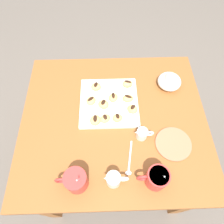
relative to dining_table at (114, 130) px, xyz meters
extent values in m
plane|color=#665B51|center=(0.00, 0.00, -0.57)|extent=(8.00, 8.00, 0.00)
cube|color=#935628|center=(0.00, 0.00, 0.11)|extent=(0.93, 0.84, 0.04)
cube|color=#935628|center=(-0.41, -0.36, -0.24)|extent=(0.07, 0.07, 0.66)
cube|color=#935628|center=(0.41, -0.36, -0.24)|extent=(0.07, 0.07, 0.66)
cube|color=#935628|center=(-0.41, 0.36, -0.24)|extent=(0.07, 0.07, 0.66)
cube|color=#935628|center=(0.41, 0.36, -0.24)|extent=(0.07, 0.07, 0.66)
cube|color=silver|center=(0.02, -0.09, 0.14)|extent=(0.30, 0.30, 0.02)
cylinder|color=red|center=(-0.17, 0.31, 0.18)|extent=(0.09, 0.09, 0.09)
torus|color=red|center=(-0.11, 0.31, 0.18)|extent=(0.06, 0.01, 0.06)
cylinder|color=#331E11|center=(-0.17, 0.31, 0.22)|extent=(0.08, 0.08, 0.01)
cylinder|color=silver|center=(-0.18, 0.31, 0.21)|extent=(0.03, 0.04, 0.12)
cylinder|color=red|center=(0.17, 0.31, 0.18)|extent=(0.09, 0.09, 0.09)
torus|color=red|center=(0.22, 0.31, 0.18)|extent=(0.06, 0.01, 0.06)
cylinder|color=#331E11|center=(0.17, 0.31, 0.22)|extent=(0.08, 0.08, 0.01)
cylinder|color=silver|center=(0.15, 0.31, 0.21)|extent=(0.01, 0.05, 0.12)
cylinder|color=silver|center=(0.01, 0.30, 0.16)|extent=(0.06, 0.06, 0.07)
cone|color=silver|center=(0.04, 0.30, 0.19)|extent=(0.02, 0.02, 0.02)
torus|color=silver|center=(-0.03, 0.30, 0.17)|extent=(0.05, 0.01, 0.05)
cylinder|color=white|center=(0.01, 0.30, 0.19)|extent=(0.05, 0.05, 0.01)
ellipsoid|color=silver|center=(-0.31, -0.20, 0.16)|extent=(0.13, 0.13, 0.07)
sphere|color=#F4E5B2|center=(-0.31, -0.20, 0.19)|extent=(0.07, 0.07, 0.07)
ellipsoid|color=green|center=(-0.29, -0.20, 0.21)|extent=(0.02, 0.03, 0.01)
cylinder|color=silver|center=(-0.13, 0.10, 0.16)|extent=(0.05, 0.05, 0.05)
cone|color=silver|center=(-0.10, 0.10, 0.17)|extent=(0.02, 0.02, 0.02)
torus|color=silver|center=(-0.16, 0.10, 0.16)|extent=(0.04, 0.01, 0.04)
cylinder|color=black|center=(-0.13, 0.10, 0.18)|extent=(0.04, 0.04, 0.01)
cylinder|color=#E5704C|center=(-0.27, 0.14, 0.13)|extent=(0.17, 0.17, 0.01)
cube|color=silver|center=(-0.07, 0.20, 0.13)|extent=(0.03, 0.15, 0.00)
ellipsoid|color=silver|center=(-0.05, 0.27, 0.13)|extent=(0.03, 0.02, 0.01)
ellipsoid|color=#E5B260|center=(-0.08, -0.19, 0.16)|extent=(0.06, 0.04, 0.04)
ellipsoid|color=black|center=(-0.08, -0.19, 0.18)|extent=(0.04, 0.03, 0.00)
ellipsoid|color=#E5B260|center=(-0.02, 0.01, 0.16)|extent=(0.06, 0.05, 0.04)
ellipsoid|color=black|center=(-0.02, 0.01, 0.18)|extent=(0.02, 0.03, 0.00)
ellipsoid|color=#E5B260|center=(-0.09, -0.03, 0.16)|extent=(0.07, 0.06, 0.04)
ellipsoid|color=black|center=(-0.09, -0.03, 0.19)|extent=(0.03, 0.04, 0.00)
ellipsoid|color=#E5B260|center=(-0.08, -0.10, 0.16)|extent=(0.06, 0.04, 0.03)
ellipsoid|color=black|center=(-0.08, -0.10, 0.18)|extent=(0.04, 0.03, 0.00)
ellipsoid|color=#E5B260|center=(0.05, -0.07, 0.16)|extent=(0.07, 0.07, 0.04)
ellipsoid|color=black|center=(0.05, -0.07, 0.18)|extent=(0.03, 0.04, 0.00)
ellipsoid|color=#E5B260|center=(0.09, 0.02, 0.16)|extent=(0.07, 0.07, 0.03)
ellipsoid|color=black|center=(0.09, 0.02, 0.18)|extent=(0.02, 0.04, 0.00)
ellipsoid|color=#E5B260|center=(0.09, -0.18, 0.16)|extent=(0.06, 0.05, 0.03)
ellipsoid|color=black|center=(0.09, -0.18, 0.18)|extent=(0.03, 0.04, 0.00)
ellipsoid|color=#E5B260|center=(0.00, -0.11, 0.16)|extent=(0.06, 0.06, 0.03)
ellipsoid|color=black|center=(0.00, -0.11, 0.18)|extent=(0.02, 0.04, 0.00)
ellipsoid|color=#E5B260|center=(0.04, 0.01, 0.16)|extent=(0.07, 0.07, 0.03)
ellipsoid|color=black|center=(0.04, 0.01, 0.18)|extent=(0.03, 0.03, 0.00)
ellipsoid|color=#E5B260|center=(0.12, -0.09, 0.16)|extent=(0.06, 0.07, 0.03)
ellipsoid|color=black|center=(0.12, -0.09, 0.18)|extent=(0.04, 0.04, 0.00)
camera|label=1|loc=(0.02, 0.49, 1.03)|focal=32.57mm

